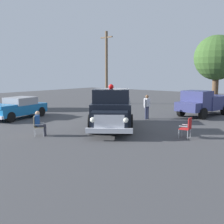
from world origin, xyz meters
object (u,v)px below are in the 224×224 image
at_px(spectator_seated, 39,122).
at_px(classic_hot_rod, 17,108).
at_px(lawn_chair_by_car, 187,126).
at_px(lawn_chair_near_truck, 37,125).
at_px(spectator_standing, 147,105).
at_px(vintage_fire_truck, 112,108).
at_px(utility_pole, 107,67).
at_px(oak_tree_right, 217,58).
at_px(parked_pickup, 203,103).

bearing_deg(spectator_seated, classic_hot_rod, 157.18).
bearing_deg(classic_hot_rod, lawn_chair_by_car, 8.78).
bearing_deg(lawn_chair_near_truck, spectator_standing, 79.78).
xyz_separation_m(vintage_fire_truck, utility_pole, (-8.54, 9.55, 2.55)).
relative_size(vintage_fire_truck, utility_pole, 0.84).
distance_m(spectator_seated, oak_tree_right, 16.83).
bearing_deg(parked_pickup, utility_pole, 171.45).
height_order(lawn_chair_by_car, utility_pole, utility_pole).
height_order(lawn_chair_near_truck, utility_pole, utility_pole).
distance_m(spectator_standing, utility_pole, 10.38).
bearing_deg(classic_hot_rod, spectator_seated, -22.82).
relative_size(lawn_chair_near_truck, spectator_standing, 0.61).
relative_size(vintage_fire_truck, parked_pickup, 1.21).
relative_size(vintage_fire_truck, oak_tree_right, 0.96).
relative_size(parked_pickup, spectator_standing, 2.99).
bearing_deg(utility_pole, oak_tree_right, 14.84).
bearing_deg(vintage_fire_truck, spectator_standing, 92.74).
distance_m(vintage_fire_truck, parked_pickup, 8.24).
distance_m(parked_pickup, spectator_standing, 4.58).
xyz_separation_m(parked_pickup, oak_tree_right, (-0.70, 4.28, 3.40)).
bearing_deg(classic_hot_rod, oak_tree_right, 56.89).
bearing_deg(parked_pickup, vintage_fire_truck, -105.67).
bearing_deg(spectator_seated, lawn_chair_by_car, 35.34).
xyz_separation_m(vintage_fire_truck, lawn_chair_near_truck, (-1.65, -4.01, -0.61)).
height_order(classic_hot_rod, utility_pole, utility_pole).
distance_m(classic_hot_rod, utility_pole, 11.47).
height_order(parked_pickup, spectator_standing, parked_pickup).
height_order(parked_pickup, utility_pole, utility_pole).
height_order(vintage_fire_truck, lawn_chair_by_car, vintage_fire_truck).
distance_m(parked_pickup, lawn_chair_near_truck, 12.56).
bearing_deg(spectator_standing, lawn_chair_near_truck, -100.22).
relative_size(vintage_fire_truck, lawn_chair_by_car, 5.94).
height_order(vintage_fire_truck, spectator_seated, vintage_fire_truck).
distance_m(spectator_standing, oak_tree_right, 9.02).
bearing_deg(lawn_chair_near_truck, parked_pickup, 72.04).
height_order(lawn_chair_near_truck, oak_tree_right, oak_tree_right).
height_order(lawn_chair_by_car, spectator_standing, spectator_standing).
xyz_separation_m(classic_hot_rod, lawn_chair_by_car, (11.89, 1.84, -0.16)).
xyz_separation_m(spectator_standing, oak_tree_right, (1.72, 8.17, 3.42)).
distance_m(parked_pickup, lawn_chair_by_car, 7.90).
xyz_separation_m(parked_pickup, spectator_standing, (-2.42, -3.89, -0.02)).
bearing_deg(utility_pole, classic_hot_rod, -84.06).
height_order(spectator_standing, oak_tree_right, oak_tree_right).
xyz_separation_m(lawn_chair_near_truck, spectator_standing, (1.45, 8.06, 0.37)).
relative_size(classic_hot_rod, lawn_chair_by_car, 4.55).
bearing_deg(spectator_standing, oak_tree_right, 78.12).
height_order(parked_pickup, lawn_chair_near_truck, parked_pickup).
distance_m(vintage_fire_truck, spectator_standing, 4.06).
xyz_separation_m(oak_tree_right, utility_pole, (-10.06, -2.67, -0.64)).
bearing_deg(lawn_chair_by_car, spectator_standing, 141.96).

